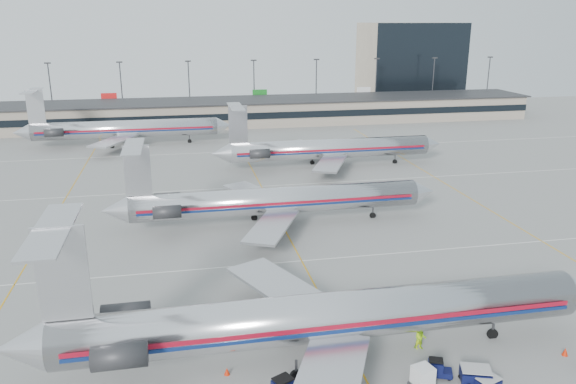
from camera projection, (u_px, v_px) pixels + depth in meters
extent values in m
plane|color=gray|center=(324.00, 303.00, 53.33)|extent=(260.00, 260.00, 0.00)
cube|color=silver|center=(302.00, 261.00, 62.70)|extent=(160.00, 0.15, 0.02)
cube|color=gray|center=(227.00, 113.00, 144.34)|extent=(160.00, 16.00, 6.00)
cube|color=black|center=(230.00, 117.00, 136.68)|extent=(160.00, 0.20, 1.60)
cube|color=#2D2D30|center=(227.00, 100.00, 143.43)|extent=(162.00, 17.00, 0.30)
cylinder|color=#38383D|center=(51.00, 93.00, 147.75)|extent=(0.30, 0.30, 15.00)
cube|color=#2D2D30|center=(47.00, 63.00, 145.52)|extent=(1.60, 0.40, 0.35)
cylinder|color=#38383D|center=(122.00, 91.00, 151.11)|extent=(0.30, 0.30, 15.00)
cube|color=#2D2D30|center=(119.00, 62.00, 148.88)|extent=(1.60, 0.40, 0.35)
cylinder|color=#38383D|center=(189.00, 89.00, 154.46)|extent=(0.30, 0.30, 15.00)
cube|color=#2D2D30|center=(188.00, 61.00, 152.23)|extent=(1.60, 0.40, 0.35)
cylinder|color=#38383D|center=(254.00, 88.00, 157.82)|extent=(0.30, 0.30, 15.00)
cube|color=#2D2D30|center=(254.00, 60.00, 155.59)|extent=(1.60, 0.40, 0.35)
cylinder|color=#38383D|center=(316.00, 87.00, 161.18)|extent=(0.30, 0.30, 15.00)
cube|color=#2D2D30|center=(317.00, 59.00, 158.95)|extent=(1.60, 0.40, 0.35)
cylinder|color=#38383D|center=(376.00, 85.00, 164.54)|extent=(0.30, 0.30, 15.00)
cube|color=#2D2D30|center=(377.00, 59.00, 162.31)|extent=(1.60, 0.40, 0.35)
cylinder|color=#38383D|center=(433.00, 84.00, 167.89)|extent=(0.30, 0.30, 15.00)
cube|color=#2D2D30|center=(435.00, 58.00, 165.66)|extent=(1.60, 0.40, 0.35)
cylinder|color=#38383D|center=(488.00, 83.00, 171.25)|extent=(0.30, 0.30, 15.00)
cube|color=#2D2D30|center=(490.00, 57.00, 169.02)|extent=(1.60, 0.40, 0.35)
cube|color=tan|center=(409.00, 63.00, 181.24)|extent=(30.00, 20.00, 25.00)
cylinder|color=silver|center=(328.00, 317.00, 43.80)|extent=(41.26, 3.82, 3.82)
cone|color=silver|center=(21.00, 348.00, 39.60)|extent=(3.71, 3.82, 3.82)
cube|color=maroon|center=(335.00, 327.00, 41.95)|extent=(39.20, 0.05, 0.36)
cube|color=navy|center=(335.00, 332.00, 42.07)|extent=(39.20, 0.05, 0.29)
cube|color=silver|center=(285.00, 289.00, 50.48)|extent=(9.59, 13.98, 0.33)
cube|color=silver|center=(63.00, 274.00, 38.65)|extent=(3.51, 0.26, 7.01)
cube|color=silver|center=(52.00, 229.00, 37.62)|extent=(2.48, 10.83, 0.19)
cylinder|color=#2D2D30|center=(126.00, 314.00, 43.58)|extent=(3.71, 1.75, 1.75)
cylinder|color=#2D2D30|center=(120.00, 356.00, 38.06)|extent=(3.71, 1.75, 1.75)
cylinder|color=#2D2D30|center=(493.00, 329.00, 47.30)|extent=(0.21, 0.21, 1.70)
cylinder|color=#2D2D30|center=(296.00, 370.00, 41.71)|extent=(0.21, 0.21, 1.70)
cylinder|color=#2D2D30|center=(284.00, 335.00, 46.35)|extent=(0.21, 0.21, 1.70)
cylinder|color=black|center=(492.00, 334.00, 47.44)|extent=(0.93, 0.31, 0.93)
cylinder|color=silver|center=(278.00, 201.00, 72.99)|extent=(37.53, 3.47, 3.47)
cone|color=silver|center=(423.00, 192.00, 76.77)|extent=(3.00, 3.47, 3.47)
cone|color=silver|center=(115.00, 211.00, 69.18)|extent=(3.38, 3.47, 3.47)
cube|color=maroon|center=(280.00, 204.00, 71.32)|extent=(35.65, 0.05, 0.33)
cube|color=navy|center=(280.00, 206.00, 71.43)|extent=(35.65, 0.05, 0.26)
cube|color=silver|center=(256.00, 194.00, 79.08)|extent=(8.73, 12.72, 0.30)
cube|color=silver|center=(272.00, 226.00, 66.76)|extent=(8.73, 12.72, 0.30)
cube|color=silver|center=(137.00, 171.00, 68.31)|extent=(3.19, 0.23, 6.38)
cube|color=silver|center=(133.00, 147.00, 67.38)|extent=(2.25, 9.85, 0.17)
cylinder|color=#2D2D30|center=(167.00, 199.00, 72.79)|extent=(3.38, 1.59, 1.59)
cylinder|color=#2D2D30|center=(167.00, 212.00, 67.78)|extent=(3.38, 1.59, 1.59)
cylinder|color=#2D2D30|center=(373.00, 212.00, 76.18)|extent=(0.19, 0.19, 1.55)
cylinder|color=#2D2D30|center=(259.00, 226.00, 71.09)|extent=(0.19, 0.19, 1.55)
cylinder|color=#2D2D30|center=(254.00, 215.00, 75.32)|extent=(0.19, 0.19, 1.55)
cylinder|color=black|center=(373.00, 215.00, 76.31)|extent=(0.84, 0.28, 0.84)
cylinder|color=silver|center=(331.00, 149.00, 102.09)|extent=(36.56, 3.56, 3.56)
cone|color=silver|center=(432.00, 144.00, 105.78)|extent=(3.08, 3.56, 3.56)
cone|color=silver|center=(221.00, 154.00, 98.35)|extent=(3.46, 3.56, 3.56)
cube|color=maroon|center=(334.00, 150.00, 100.37)|extent=(34.74, 0.05, 0.34)
cube|color=navy|center=(334.00, 152.00, 100.48)|extent=(34.74, 0.05, 0.27)
cube|color=silver|center=(312.00, 146.00, 108.33)|extent=(8.95, 13.04, 0.31)
cube|color=silver|center=(330.00, 163.00, 95.70)|extent=(8.95, 13.04, 0.31)
cube|color=silver|center=(238.00, 124.00, 97.46)|extent=(3.27, 0.24, 6.54)
cube|color=silver|center=(236.00, 107.00, 96.51)|extent=(2.31, 10.10, 0.17)
cylinder|color=#2D2D30|center=(255.00, 147.00, 102.06)|extent=(3.46, 1.64, 1.64)
cylinder|color=#2D2D30|center=(260.00, 154.00, 96.92)|extent=(3.46, 1.64, 1.64)
cylinder|color=#2D2D30|center=(395.00, 159.00, 105.18)|extent=(0.19, 0.19, 1.59)
cylinder|color=#2D2D30|center=(318.00, 166.00, 100.14)|extent=(0.19, 0.19, 1.59)
cylinder|color=#2D2D30|center=(312.00, 160.00, 104.47)|extent=(0.19, 0.19, 1.59)
cylinder|color=black|center=(395.00, 162.00, 105.31)|extent=(0.87, 0.29, 0.87)
cylinder|color=silver|center=(127.00, 129.00, 119.65)|extent=(38.30, 3.73, 3.73)
cone|color=silver|center=(224.00, 126.00, 123.52)|extent=(3.23, 3.73, 3.73)
cone|color=silver|center=(22.00, 133.00, 115.74)|extent=(3.63, 3.73, 3.73)
cube|color=maroon|center=(126.00, 130.00, 117.85)|extent=(36.39, 0.05, 0.35)
cube|color=navy|center=(126.00, 132.00, 117.97)|extent=(36.39, 0.05, 0.28)
cube|color=silver|center=(120.00, 128.00, 126.19)|extent=(9.37, 13.66, 0.32)
cube|color=silver|center=(114.00, 141.00, 112.96)|extent=(9.37, 13.66, 0.32)
cube|color=silver|center=(35.00, 107.00, 114.81)|extent=(3.43, 0.25, 6.85)
cube|color=silver|center=(32.00, 91.00, 113.81)|extent=(2.42, 10.58, 0.18)
cylinder|color=#2D2D30|center=(59.00, 128.00, 119.62)|extent=(3.63, 1.71, 1.71)
cylinder|color=#2D2D30|center=(54.00, 133.00, 114.24)|extent=(3.63, 1.71, 1.71)
cylinder|color=#2D2D30|center=(189.00, 139.00, 122.89)|extent=(0.20, 0.20, 1.66)
cylinder|color=#2D2D30|center=(112.00, 144.00, 117.61)|extent=(0.20, 0.20, 1.66)
cylinder|color=#2D2D30|center=(114.00, 140.00, 122.15)|extent=(0.20, 0.20, 1.66)
cylinder|color=black|center=(190.00, 141.00, 123.03)|extent=(0.91, 0.30, 0.91)
cube|color=black|center=(283.00, 379.00, 38.90)|extent=(1.62, 1.52, 0.09)
cube|color=#090D33|center=(438.00, 372.00, 42.07)|extent=(2.20, 1.65, 0.45)
cube|color=#090D33|center=(436.00, 366.00, 41.86)|extent=(1.33, 1.23, 0.81)
cube|color=black|center=(436.00, 360.00, 41.70)|extent=(1.28, 1.18, 0.07)
cylinder|color=black|center=(444.00, 370.00, 42.69)|extent=(0.50, 0.16, 0.50)
cylinder|color=black|center=(450.00, 377.00, 41.85)|extent=(0.50, 0.16, 0.50)
cylinder|color=black|center=(427.00, 373.00, 42.42)|extent=(0.50, 0.16, 0.50)
cylinder|color=black|center=(432.00, 380.00, 41.58)|extent=(0.50, 0.16, 0.50)
cube|color=#090D33|center=(475.00, 375.00, 41.48)|extent=(2.51, 2.08, 0.79)
cube|color=#9F9F9F|center=(476.00, 369.00, 41.31)|extent=(2.51, 2.08, 0.07)
cylinder|color=black|center=(480.00, 374.00, 42.33)|extent=(0.41, 0.16, 0.41)
cylinder|color=black|center=(489.00, 384.00, 41.17)|extent=(0.41, 0.16, 0.41)
cylinder|color=black|center=(461.00, 376.00, 42.04)|extent=(0.41, 0.16, 0.41)
cube|color=#090D33|center=(488.00, 384.00, 40.72)|extent=(1.96, 1.65, 0.61)
cube|color=#9F9F9F|center=(489.00, 379.00, 40.59)|extent=(1.96, 1.65, 0.05)
cylinder|color=black|center=(492.00, 383.00, 41.38)|extent=(0.32, 0.12, 0.32)
cube|color=silver|center=(423.00, 375.00, 40.77)|extent=(1.65, 1.59, 1.37)
cylinder|color=black|center=(427.00, 381.00, 41.68)|extent=(0.22, 0.11, 0.22)
cylinder|color=black|center=(411.00, 383.00, 41.44)|extent=(0.22, 0.11, 0.22)
cube|color=#9F9F9F|center=(344.00, 344.00, 45.83)|extent=(3.41, 1.58, 0.46)
cube|color=#2D2D30|center=(351.00, 332.00, 45.63)|extent=(3.41, 1.22, 1.18)
cylinder|color=black|center=(356.00, 341.00, 46.58)|extent=(0.46, 0.15, 0.46)
cylinder|color=black|center=(360.00, 348.00, 45.64)|extent=(0.46, 0.15, 0.46)
cylinder|color=black|center=(329.00, 344.00, 46.14)|extent=(0.46, 0.15, 0.46)
cylinder|color=black|center=(332.00, 351.00, 45.19)|extent=(0.46, 0.15, 0.46)
imported|color=#C1E615|center=(419.00, 338.00, 45.75)|extent=(0.77, 0.63, 1.82)
imported|color=#7BC012|center=(420.00, 338.00, 45.67)|extent=(1.17, 1.06, 1.97)
cone|color=red|center=(565.00, 352.00, 44.96)|extent=(0.53, 0.53, 0.66)
cone|color=red|center=(227.00, 371.00, 42.50)|extent=(0.53, 0.53, 0.60)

